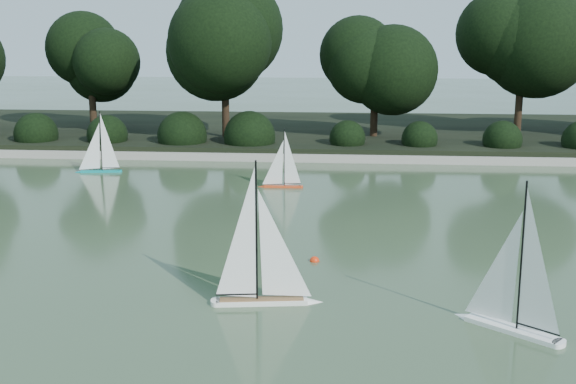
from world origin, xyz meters
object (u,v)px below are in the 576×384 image
(sailboat_white_b, at_px, (270,281))
(race_buoy, at_px, (315,261))
(sailboat_white_a, at_px, (505,305))
(sailboat_teal, at_px, (96,162))
(sailboat_orange, at_px, (279,178))

(sailboat_white_b, relative_size, race_buoy, 13.54)
(sailboat_white_a, relative_size, race_buoy, 13.10)
(sailboat_white_a, distance_m, sailboat_white_b, 2.65)
(sailboat_teal, distance_m, race_buoy, 7.94)
(sailboat_white_a, bearing_deg, sailboat_orange, 114.10)
(sailboat_white_b, xyz_separation_m, race_buoy, (0.45, 1.62, -0.28))
(sailboat_white_b, bearing_deg, race_buoy, 74.54)
(sailboat_white_a, relative_size, sailboat_white_b, 0.97)
(sailboat_white_b, height_order, sailboat_teal, sailboat_white_b)
(sailboat_teal, bearing_deg, sailboat_orange, -16.27)
(sailboat_orange, bearing_deg, sailboat_white_b, -85.50)
(sailboat_white_b, distance_m, race_buoy, 1.71)
(sailboat_white_b, distance_m, sailboat_orange, 6.40)
(sailboat_white_b, relative_size, sailboat_orange, 1.42)
(sailboat_teal, bearing_deg, sailboat_white_b, -58.00)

